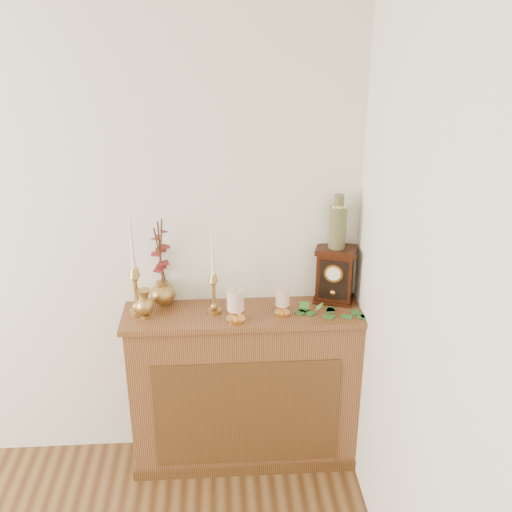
{
  "coord_description": "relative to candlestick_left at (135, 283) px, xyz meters",
  "views": [
    {
      "loc": [
        1.28,
        -0.6,
        2.38
      ],
      "look_at": [
        1.46,
        2.05,
        1.26
      ],
      "focal_mm": 42.0,
      "sensor_mm": 36.0,
      "label": 1
    }
  ],
  "objects": [
    {
      "name": "console_shelf",
      "position": [
        0.54,
        -0.01,
        -0.66
      ],
      "size": [
        1.24,
        0.34,
        0.93
      ],
      "color": "brown",
      "rests_on": "ground"
    },
    {
      "name": "candlestick_center",
      "position": [
        0.39,
        -0.01,
        -0.03
      ],
      "size": [
        0.07,
        0.07,
        0.43
      ],
      "rotation": [
        0.0,
        0.0,
        0.11
      ],
      "color": "tan",
      "rests_on": "console_shelf"
    },
    {
      "name": "pillar_candle_right",
      "position": [
        0.73,
        -0.06,
        -0.09
      ],
      "size": [
        0.08,
        0.08,
        0.15
      ],
      "rotation": [
        0.0,
        0.0,
        -0.22
      ],
      "color": "#DB9D4C",
      "rests_on": "console_shelf"
    },
    {
      "name": "candlestick_left",
      "position": [
        0.0,
        0.0,
        0.0
      ],
      "size": [
        0.09,
        0.09,
        0.52
      ],
      "rotation": [
        0.0,
        0.0,
        -0.16
      ],
      "color": "tan",
      "rests_on": "console_shelf"
    },
    {
      "name": "ivy_garland",
      "position": [
        1.06,
        -0.09,
        -0.16
      ],
      "size": [
        0.44,
        0.21,
        0.09
      ],
      "rotation": [
        0.0,
        0.0,
        0.03
      ],
      "color": "#2B6024",
      "rests_on": "console_shelf"
    },
    {
      "name": "pillar_candle_left",
      "position": [
        0.49,
        -0.11,
        -0.07
      ],
      "size": [
        0.09,
        0.09,
        0.18
      ],
      "rotation": [
        0.0,
        0.0,
        -0.02
      ],
      "color": "#DB9D4C",
      "rests_on": "console_shelf"
    },
    {
      "name": "ceramic_vase",
      "position": [
        1.02,
        0.08,
        0.26
      ],
      "size": [
        0.09,
        0.09,
        0.28
      ],
      "rotation": [
        0.0,
        0.0,
        -0.31
      ],
      "color": "#1A3527",
      "rests_on": "mantel_clock"
    },
    {
      "name": "mantel_clock",
      "position": [
        1.02,
        0.08,
        -0.02
      ],
      "size": [
        0.24,
        0.2,
        0.3
      ],
      "rotation": [
        0.0,
        0.0,
        -0.31
      ],
      "color": "black",
      "rests_on": "console_shelf"
    },
    {
      "name": "bud_vase",
      "position": [
        0.04,
        -0.04,
        -0.09
      ],
      "size": [
        0.09,
        0.09,
        0.15
      ],
      "rotation": [
        0.0,
        0.0,
        -0.15
      ],
      "color": "tan",
      "rests_on": "console_shelf"
    },
    {
      "name": "ginger_jar",
      "position": [
        0.12,
        0.13,
        0.05
      ],
      "size": [
        0.2,
        0.21,
        0.49
      ],
      "rotation": [
        0.0,
        0.0,
        -0.05
      ],
      "color": "tan",
      "rests_on": "console_shelf"
    }
  ]
}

